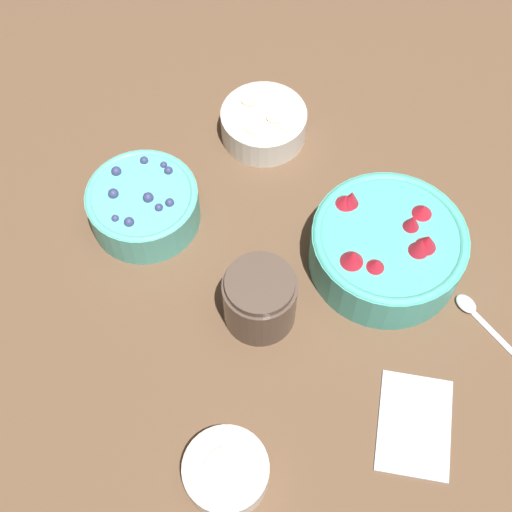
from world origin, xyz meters
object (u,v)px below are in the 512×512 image
Objects in this scene: bowl_bananas at (264,122)px; bowl_strawberries at (387,246)px; bowl_cream at (226,471)px; bowl_blueberries at (143,204)px; jar_chocolate at (260,300)px.

bowl_strawberries is at bearing -160.69° from bowl_bananas.
bowl_cream is (-0.49, 0.20, -0.00)m from bowl_bananas.
bowl_blueberries is 0.23m from bowl_bananas.
bowl_strawberries is 0.19m from jar_chocolate.
jar_chocolate reaches higher than bowl_blueberries.
bowl_bananas is 1.36× the size of jar_chocolate.
bowl_cream is 1.06× the size of jar_chocolate.
bowl_bananas is 0.53m from bowl_cream.
jar_chocolate reaches higher than bowl_bananas.
bowl_blueberries is 0.23m from jar_chocolate.
jar_chocolate is (-0.20, -0.11, 0.01)m from bowl_blueberries.
bowl_strawberries is 2.06× the size of bowl_cream.
bowl_bananas is at bearing -21.53° from bowl_cream.
bowl_bananas is 0.31m from jar_chocolate.
bowl_strawberries is 2.17× the size of jar_chocolate.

